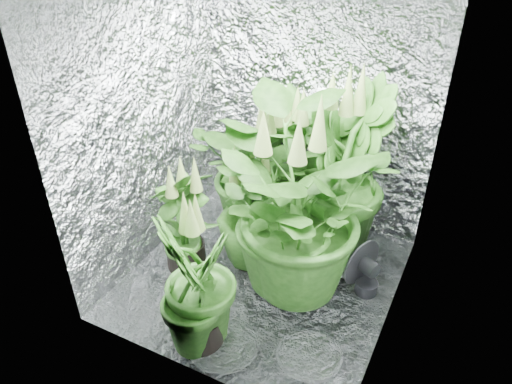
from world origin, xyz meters
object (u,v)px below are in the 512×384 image
Objects in this scene: plant_b at (298,165)px; circulation_fan at (365,271)px; plant_f at (183,223)px; plant_c at (344,175)px; plant_d at (251,212)px; plant_g at (197,287)px; plant_e at (291,210)px; plant_a at (264,171)px.

circulation_fan is at bearing -34.00° from plant_b.
plant_c is at bearing 38.39° from plant_f.
plant_d is 0.92× the size of plant_g.
plant_g is (-0.25, -0.61, -0.17)m from plant_e.
plant_e is (0.22, -0.64, 0.09)m from plant_b.
plant_g is 2.67× the size of circulation_fan.
plant_a is at bearing 100.75° from plant_d.
circulation_fan is at bearing -46.96° from plant_c.
circulation_fan is (0.64, -0.43, -0.36)m from plant_b.
plant_c is at bearing 74.08° from plant_e.
plant_g is (0.41, -0.48, 0.05)m from plant_f.
plant_e is at bearing -70.72° from plant_b.
plant_g is at bearing -82.52° from plant_a.
plant_d is at bearing -142.69° from plant_c.
plant_b reaches higher than circulation_fan.
plant_b is at bearing 159.30° from plant_c.
plant_e reaches higher than plant_f.
circulation_fan is (0.67, 0.82, -0.29)m from plant_g.
plant_f is at bearing -119.35° from plant_b.
plant_g is at bearing -49.31° from plant_f.
plant_a reaches higher than plant_f.
plant_a reaches higher than plant_g.
plant_g reaches higher than plant_d.
plant_b is at bearing 88.88° from plant_g.
plant_g is at bearing -91.12° from plant_b.
plant_d is 0.69× the size of plant_e.
plant_d is 0.43m from plant_f.
plant_e is 0.71m from plant_f.
plant_c is 0.52m from plant_e.
plant_b is at bearing 78.05° from plant_d.
plant_a is 1.08m from plant_g.
plant_d is at bearing 156.79° from plant_e.
plant_e is at bearing -129.32° from circulation_fan.
plant_c is 3.61× the size of circulation_fan.
plant_b is 0.52m from plant_d.
plant_f is 2.40× the size of circulation_fan.
plant_c reaches higher than circulation_fan.
plant_a reaches higher than circulation_fan.
plant_c reaches higher than plant_b.
plant_f is (-0.44, -0.78, -0.13)m from plant_b.
plant_c is 0.61m from circulation_fan.
plant_d is at bearing -101.95° from plant_b.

